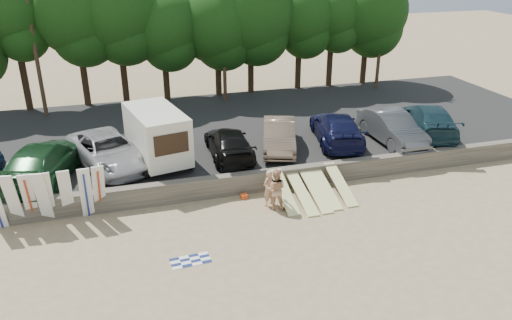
{
  "coord_description": "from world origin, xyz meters",
  "views": [
    {
      "loc": [
        -5.51,
        -17.67,
        10.97
      ],
      "look_at": [
        0.5,
        3.0,
        1.62
      ],
      "focal_mm": 35.0,
      "sensor_mm": 36.0,
      "label": 1
    }
  ],
  "objects_px": {
    "box_trailer": "(157,134)",
    "car_7": "(428,120)",
    "car_2": "(108,151)",
    "car_4": "(279,135)",
    "cooler": "(283,193)",
    "car_5": "(337,128)",
    "beachgoer_b": "(276,189)",
    "car_3": "(229,143)",
    "car_6": "(392,127)",
    "beachgoer_a": "(268,188)",
    "car_1": "(44,161)"
  },
  "relations": [
    {
      "from": "car_6",
      "to": "car_3",
      "type": "bearing_deg",
      "value": 176.47
    },
    {
      "from": "car_1",
      "to": "car_2",
      "type": "xyz_separation_m",
      "value": [
        2.93,
        0.7,
        -0.08
      ]
    },
    {
      "from": "box_trailer",
      "to": "car_7",
      "type": "height_order",
      "value": "box_trailer"
    },
    {
      "from": "car_7",
      "to": "beachgoer_b",
      "type": "distance_m",
      "value": 12.09
    },
    {
      "from": "car_6",
      "to": "car_7",
      "type": "distance_m",
      "value": 2.8
    },
    {
      "from": "car_5",
      "to": "beachgoer_b",
      "type": "distance_m",
      "value": 7.41
    },
    {
      "from": "car_7",
      "to": "beachgoer_b",
      "type": "xyz_separation_m",
      "value": [
        -11.01,
        -4.95,
        -0.59
      ]
    },
    {
      "from": "car_6",
      "to": "car_7",
      "type": "height_order",
      "value": "car_7"
    },
    {
      "from": "car_5",
      "to": "car_6",
      "type": "xyz_separation_m",
      "value": [
        2.99,
        -0.81,
        0.03
      ]
    },
    {
      "from": "car_4",
      "to": "beachgoer_b",
      "type": "relative_size",
      "value": 2.46
    },
    {
      "from": "car_2",
      "to": "car_7",
      "type": "bearing_deg",
      "value": -22.32
    },
    {
      "from": "car_1",
      "to": "car_6",
      "type": "bearing_deg",
      "value": -165.0
    },
    {
      "from": "beachgoer_b",
      "to": "car_2",
      "type": "bearing_deg",
      "value": -14.67
    },
    {
      "from": "beachgoer_a",
      "to": "car_6",
      "type": "bearing_deg",
      "value": 172.1
    },
    {
      "from": "car_4",
      "to": "box_trailer",
      "type": "bearing_deg",
      "value": -161.72
    },
    {
      "from": "cooler",
      "to": "car_5",
      "type": "bearing_deg",
      "value": 24.12
    },
    {
      "from": "box_trailer",
      "to": "car_4",
      "type": "height_order",
      "value": "box_trailer"
    },
    {
      "from": "box_trailer",
      "to": "car_1",
      "type": "height_order",
      "value": "box_trailer"
    },
    {
      "from": "car_4",
      "to": "cooler",
      "type": "relative_size",
      "value": 12.56
    },
    {
      "from": "car_4",
      "to": "car_6",
      "type": "relative_size",
      "value": 0.92
    },
    {
      "from": "car_2",
      "to": "car_4",
      "type": "distance_m",
      "value": 8.9
    },
    {
      "from": "car_2",
      "to": "beachgoer_b",
      "type": "xyz_separation_m",
      "value": [
        7.03,
        -5.33,
        -0.54
      ]
    },
    {
      "from": "car_5",
      "to": "car_7",
      "type": "height_order",
      "value": "car_7"
    },
    {
      "from": "car_6",
      "to": "box_trailer",
      "type": "bearing_deg",
      "value": 176.48
    },
    {
      "from": "car_5",
      "to": "box_trailer",
      "type": "bearing_deg",
      "value": 13.37
    },
    {
      "from": "beachgoer_b",
      "to": "car_3",
      "type": "bearing_deg",
      "value": -56.03
    },
    {
      "from": "car_1",
      "to": "beachgoer_a",
      "type": "xyz_separation_m",
      "value": [
        9.75,
        -4.2,
        -0.74
      ]
    },
    {
      "from": "car_7",
      "to": "car_2",
      "type": "bearing_deg",
      "value": 18.39
    },
    {
      "from": "box_trailer",
      "to": "beachgoer_a",
      "type": "relative_size",
      "value": 2.76
    },
    {
      "from": "cooler",
      "to": "car_3",
      "type": "bearing_deg",
      "value": 96.03
    },
    {
      "from": "car_4",
      "to": "car_7",
      "type": "distance_m",
      "value": 9.14
    },
    {
      "from": "box_trailer",
      "to": "car_6",
      "type": "relative_size",
      "value": 0.91
    },
    {
      "from": "car_1",
      "to": "car_5",
      "type": "height_order",
      "value": "car_1"
    },
    {
      "from": "car_1",
      "to": "car_4",
      "type": "xyz_separation_m",
      "value": [
        11.83,
        0.46,
        -0.11
      ]
    },
    {
      "from": "car_2",
      "to": "car_6",
      "type": "xyz_separation_m",
      "value": [
        15.3,
        -0.97,
        0.04
      ]
    },
    {
      "from": "box_trailer",
      "to": "beachgoer_a",
      "type": "distance_m",
      "value": 6.49
    },
    {
      "from": "box_trailer",
      "to": "car_3",
      "type": "xyz_separation_m",
      "value": [
        3.63,
        -0.18,
        -0.83
      ]
    },
    {
      "from": "car_5",
      "to": "beachgoer_a",
      "type": "xyz_separation_m",
      "value": [
        -5.49,
        -4.75,
        -0.67
      ]
    },
    {
      "from": "car_3",
      "to": "beachgoer_b",
      "type": "relative_size",
      "value": 2.61
    },
    {
      "from": "car_4",
      "to": "cooler",
      "type": "distance_m",
      "value": 4.42
    },
    {
      "from": "box_trailer",
      "to": "cooler",
      "type": "relative_size",
      "value": 12.49
    },
    {
      "from": "car_3",
      "to": "beachgoer_a",
      "type": "xyz_separation_m",
      "value": [
        0.76,
        -4.39,
        -0.58
      ]
    },
    {
      "from": "car_2",
      "to": "car_5",
      "type": "bearing_deg",
      "value": -21.84
    },
    {
      "from": "box_trailer",
      "to": "car_4",
      "type": "relative_size",
      "value": 0.99
    },
    {
      "from": "box_trailer",
      "to": "car_7",
      "type": "relative_size",
      "value": 0.8
    },
    {
      "from": "beachgoer_a",
      "to": "beachgoer_b",
      "type": "distance_m",
      "value": 0.49
    },
    {
      "from": "cooler",
      "to": "beachgoer_a",
      "type": "bearing_deg",
      "value": -164.7
    },
    {
      "from": "car_3",
      "to": "car_7",
      "type": "height_order",
      "value": "car_7"
    },
    {
      "from": "car_3",
      "to": "beachgoer_a",
      "type": "bearing_deg",
      "value": 102.07
    },
    {
      "from": "box_trailer",
      "to": "car_2",
      "type": "bearing_deg",
      "value": 160.06
    }
  ]
}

